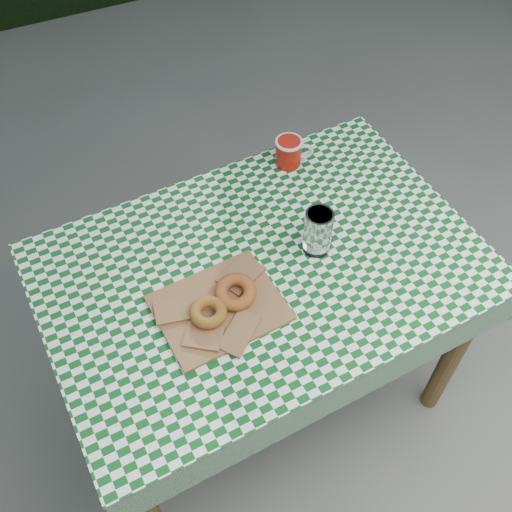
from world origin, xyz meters
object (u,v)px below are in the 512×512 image
(coffee_mug, at_px, (288,152))
(drinking_glass, at_px, (318,231))
(table, at_px, (262,338))
(paper_bag, at_px, (219,307))

(coffee_mug, bearing_deg, drinking_glass, -82.88)
(coffee_mug, bearing_deg, table, -105.21)
(table, xyz_separation_m, coffee_mug, (0.24, 0.33, 0.43))
(table, xyz_separation_m, paper_bag, (-0.16, -0.08, 0.39))
(table, relative_size, paper_bag, 3.72)
(paper_bag, height_order, coffee_mug, coffee_mug)
(coffee_mug, height_order, drinking_glass, drinking_glass)
(paper_bag, relative_size, coffee_mug, 1.97)
(table, height_order, drinking_glass, drinking_glass)
(paper_bag, relative_size, drinking_glass, 2.26)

